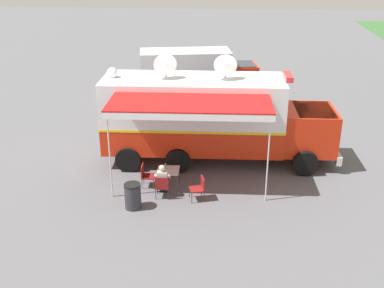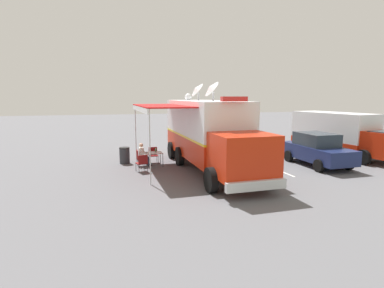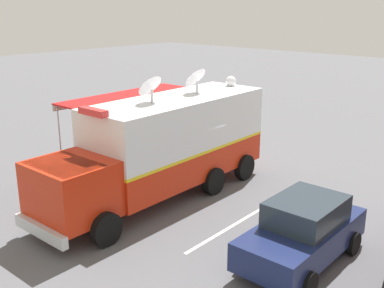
# 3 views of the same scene
# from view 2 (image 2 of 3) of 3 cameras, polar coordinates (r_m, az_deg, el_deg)

# --- Properties ---
(ground_plane) EXTENTS (100.00, 100.00, 0.00)m
(ground_plane) POSITION_cam_2_polar(r_m,az_deg,el_deg) (16.61, 2.34, -4.09)
(ground_plane) COLOR #5B5B60
(lot_stripe) EXTENTS (0.26, 4.80, 0.01)m
(lot_stripe) POSITION_cam_2_polar(r_m,az_deg,el_deg) (17.10, 13.98, -3.96)
(lot_stripe) COLOR silver
(lot_stripe) RESTS_ON ground
(command_truck) EXTENTS (5.07, 9.56, 4.53)m
(command_truck) POSITION_cam_2_polar(r_m,az_deg,el_deg) (15.57, 3.15, 2.31)
(command_truck) COLOR red
(command_truck) RESTS_ON ground
(folding_table) EXTENTS (0.82, 0.82, 0.73)m
(folding_table) POSITION_cam_2_polar(r_m,az_deg,el_deg) (16.61, -6.97, -1.78)
(folding_table) COLOR silver
(folding_table) RESTS_ON ground
(water_bottle) EXTENTS (0.07, 0.07, 0.22)m
(water_bottle) POSITION_cam_2_polar(r_m,az_deg,el_deg) (16.69, -6.78, -1.16)
(water_bottle) COLOR #3F9959
(water_bottle) RESTS_ON folding_table
(folding_chair_at_table) EXTENTS (0.49, 0.49, 0.87)m
(folding_chair_at_table) POSITION_cam_2_polar(r_m,az_deg,el_deg) (16.67, -9.74, -2.36)
(folding_chair_at_table) COLOR maroon
(folding_chair_at_table) RESTS_ON ground
(folding_chair_beside_table) EXTENTS (0.49, 0.49, 0.87)m
(folding_chair_beside_table) POSITION_cam_2_polar(r_m,az_deg,el_deg) (17.47, -7.23, -1.79)
(folding_chair_beside_table) COLOR maroon
(folding_chair_beside_table) RESTS_ON ground
(folding_chair_spare_by_truck) EXTENTS (0.59, 0.59, 0.87)m
(folding_chair_spare_by_truck) POSITION_cam_2_polar(r_m,az_deg,el_deg) (15.38, -9.27, -3.30)
(folding_chair_spare_by_truck) COLOR maroon
(folding_chair_spare_by_truck) RESTS_ON ground
(seated_responder) EXTENTS (0.67, 0.56, 1.25)m
(seated_responder) POSITION_cam_2_polar(r_m,az_deg,el_deg) (16.66, -9.11, -1.86)
(seated_responder) COLOR silver
(seated_responder) RESTS_ON ground
(trash_bin) EXTENTS (0.57, 0.57, 0.91)m
(trash_bin) POSITION_cam_2_polar(r_m,az_deg,el_deg) (17.52, -12.45, -2.09)
(trash_bin) COLOR #2D2D33
(trash_bin) RESTS_ON ground
(support_truck) EXTENTS (3.23, 7.05, 2.70)m
(support_truck) POSITION_cam_2_polar(r_m,az_deg,el_deg) (21.39, 25.82, 1.71)
(support_truck) COLOR white
(support_truck) RESTS_ON ground
(car_behind_truck) EXTENTS (2.08, 4.23, 1.76)m
(car_behind_truck) POSITION_cam_2_polar(r_m,az_deg,el_deg) (17.93, 22.28, -0.92)
(car_behind_truck) COLOR navy
(car_behind_truck) RESTS_ON ground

